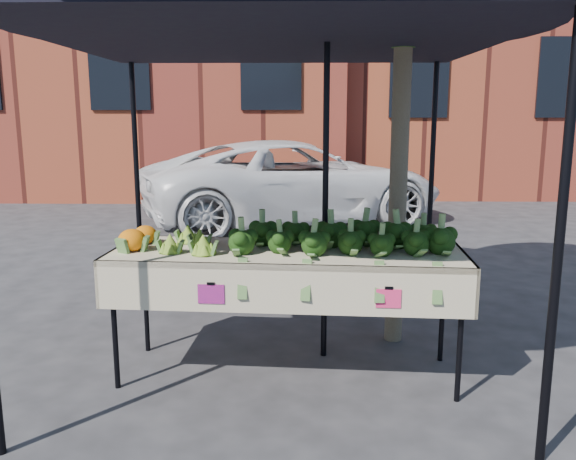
% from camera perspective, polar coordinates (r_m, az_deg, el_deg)
% --- Properties ---
extents(ground, '(90.00, 90.00, 0.00)m').
position_cam_1_polar(ground, '(4.34, -0.08, -13.49)').
color(ground, '#27272A').
extents(table, '(2.45, 0.95, 0.90)m').
position_cam_1_polar(table, '(4.14, -0.06, -8.02)').
color(table, beige).
rests_on(table, ground).
extents(canopy, '(3.16, 3.16, 2.74)m').
position_cam_1_polar(canopy, '(4.35, -1.01, 5.32)').
color(canopy, black).
rests_on(canopy, ground).
extents(broccoli_heap, '(1.52, 0.55, 0.24)m').
position_cam_1_polar(broccoli_heap, '(4.03, 5.08, -0.25)').
color(broccoli_heap, black).
rests_on(broccoli_heap, table).
extents(romanesco_cluster, '(0.41, 0.55, 0.18)m').
position_cam_1_polar(romanesco_cluster, '(4.10, -9.38, -0.53)').
color(romanesco_cluster, '#98AA34').
rests_on(romanesco_cluster, table).
extents(cauliflower_pair, '(0.21, 0.41, 0.16)m').
position_cam_1_polar(cauliflower_pair, '(4.21, -14.25, -0.54)').
color(cauliflower_pair, orange).
rests_on(cauliflower_pair, table).
extents(vehicle, '(2.15, 2.66, 5.02)m').
position_cam_1_polar(vehicle, '(9.86, 0.58, 15.18)').
color(vehicle, white).
rests_on(vehicle, ground).
extents(street_tree, '(2.05, 2.05, 4.03)m').
position_cam_1_polar(street_tree, '(4.65, 10.97, 13.48)').
color(street_tree, '#1E4C14').
rests_on(street_tree, ground).
extents(building_left, '(12.00, 8.00, 9.00)m').
position_cam_1_polar(building_left, '(16.96, -17.30, 19.75)').
color(building_left, maroon).
rests_on(building_left, ground).
extents(building_right, '(12.00, 8.00, 8.50)m').
position_cam_1_polar(building_right, '(18.01, 25.07, 17.89)').
color(building_right, maroon).
rests_on(building_right, ground).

